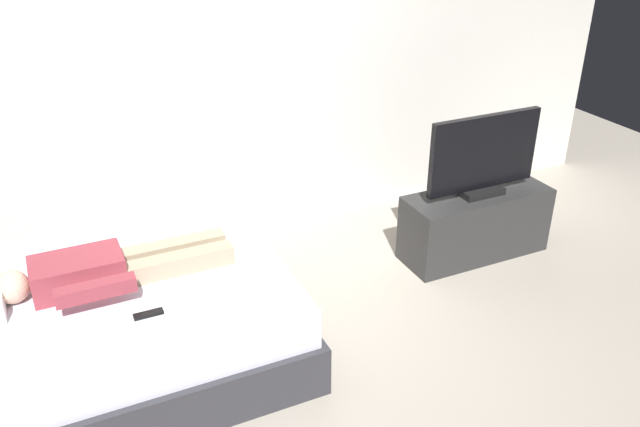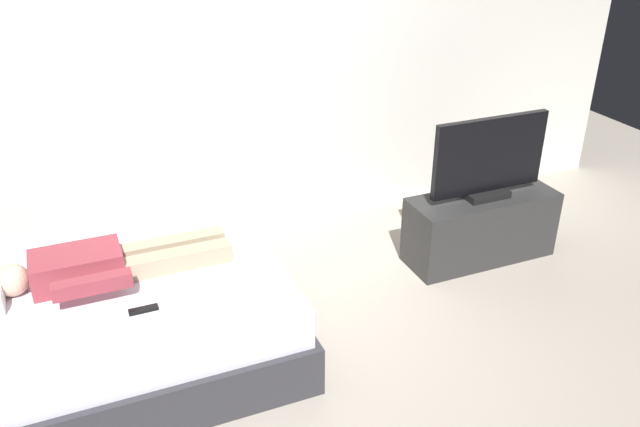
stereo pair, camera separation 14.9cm
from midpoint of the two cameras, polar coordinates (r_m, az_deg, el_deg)
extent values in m
plane|color=#ADA393|center=(3.95, -1.67, -12.36)|extent=(10.00, 10.00, 0.00)
cube|color=silver|center=(4.82, -4.44, 13.80)|extent=(6.40, 0.10, 2.80)
cube|color=#333338|center=(4.02, -16.95, -10.26)|extent=(2.07, 1.55, 0.30)
cube|color=white|center=(3.86, -17.49, -7.07)|extent=(1.99, 1.47, 0.24)
cube|color=#993842|center=(3.78, -19.48, -4.47)|extent=(0.48, 0.28, 0.18)
sphere|color=beige|center=(3.79, -24.42, -5.33)|extent=(0.18, 0.18, 0.18)
cube|color=tan|center=(3.77, -11.16, -4.01)|extent=(0.60, 0.11, 0.11)
cube|color=tan|center=(3.90, -11.67, -2.88)|extent=(0.60, 0.11, 0.11)
cube|color=#993842|center=(3.52, -18.21, -5.98)|extent=(0.40, 0.08, 0.08)
cube|color=black|center=(3.48, -14.05, -8.17)|extent=(0.15, 0.04, 0.02)
cube|color=#2D2D2D|center=(4.92, 14.73, -1.17)|extent=(1.10, 0.40, 0.50)
cube|color=black|center=(4.80, 15.11, 1.72)|extent=(0.32, 0.20, 0.05)
cube|color=black|center=(4.68, 15.54, 4.98)|extent=(0.88, 0.05, 0.54)
camera|label=1|loc=(0.07, -88.93, 0.55)|focal=36.47mm
camera|label=2|loc=(0.07, 91.07, -0.55)|focal=36.47mm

